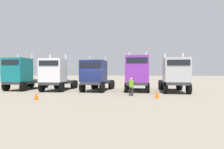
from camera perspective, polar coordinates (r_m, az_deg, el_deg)
ground at (r=19.49m, az=-5.94°, el=-5.56°), size 200.00×200.00×0.00m
semi_truck_teal at (r=24.39m, az=-26.22°, el=0.20°), size 2.82×6.16×4.34m
semi_truck_white at (r=21.99m, az=-16.89°, el=-0.04°), size 2.67×6.40×4.20m
semi_truck_navy at (r=20.71m, az=-5.05°, el=-0.22°), size 3.14×6.45×3.99m
semi_truck_purple at (r=20.44m, az=7.81°, el=0.35°), size 2.79×6.08×4.45m
semi_truck_silver at (r=20.47m, az=18.75°, el=-0.07°), size 2.76×6.53×4.16m
visitor_with_camera at (r=16.71m, az=5.93°, el=-3.32°), size 0.56×0.56×1.65m
traffic_cone_near at (r=15.36m, az=-22.29°, el=-6.09°), size 0.36×0.36×0.63m
traffic_cone_mid at (r=15.67m, az=13.67°, el=-5.92°), size 0.36×0.36×0.64m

